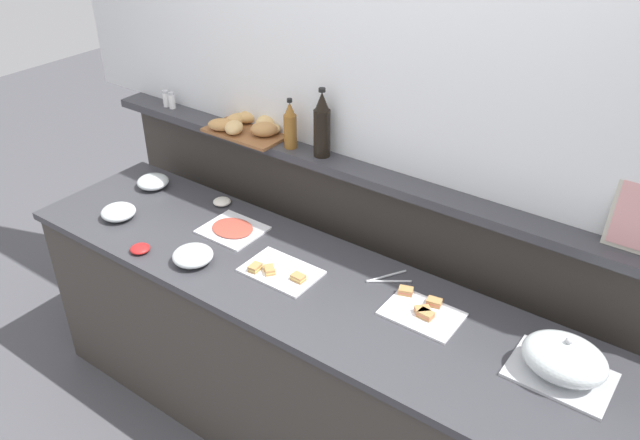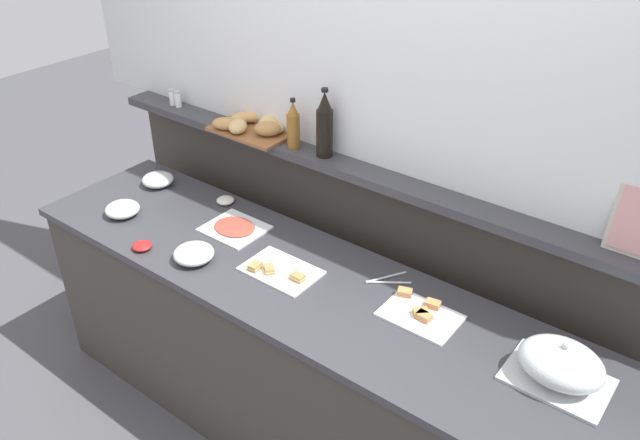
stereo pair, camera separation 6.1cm
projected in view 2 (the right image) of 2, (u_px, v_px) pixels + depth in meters
The scene contains 19 objects.
ground_plane at pixel (369, 360), 3.56m from camera, with size 12.00×12.00×0.00m, color #4C4C51.
buffet_counter at pixel (299, 359), 2.91m from camera, with size 2.71×0.69×0.93m.
back_ledge_unit at pixel (365, 270), 3.16m from camera, with size 2.97×0.22×1.26m.
upper_wall_panel at pixel (380, 4), 2.51m from camera, with size 3.57×0.08×1.34m, color silver.
sandwich_platter_front at pixel (420, 313), 2.45m from camera, with size 0.29×0.20×0.04m.
sandwich_platter_side at pixel (280, 271), 2.69m from camera, with size 0.32×0.21×0.04m.
cold_cuts_platter at pixel (235, 228), 2.97m from camera, with size 0.27×0.24×0.02m.
serving_cloche at pixel (561, 365), 2.13m from camera, with size 0.34×0.24×0.17m.
glass_bowl_large at pixel (194, 254), 2.75m from camera, with size 0.17×0.17×0.07m.
glass_bowl_medium at pixel (123, 210), 3.08m from camera, with size 0.16×0.16×0.07m.
glass_bowl_small at pixel (158, 180), 3.33m from camera, with size 0.16×0.16×0.06m.
condiment_bowl_dark at pixel (225, 200), 3.18m from camera, with size 0.09×0.09×0.03m, color silver.
condiment_bowl_red at pixel (142, 246), 2.84m from camera, with size 0.09×0.09×0.03m, color red.
serving_tongs at pixel (386, 280), 2.64m from camera, with size 0.16×0.16×0.01m.
wine_bottle_dark at pixel (325, 126), 2.82m from camera, with size 0.08×0.08×0.32m.
vinegar_bottle_amber at pixel (293, 126), 2.92m from camera, with size 0.06×0.06×0.24m.
salt_shaker at pixel (172, 97), 3.40m from camera, with size 0.03×0.03×0.09m.
pepper_shaker at pixel (178, 99), 3.38m from camera, with size 0.03×0.03×0.09m.
bread_basket at pixel (253, 125), 3.10m from camera, with size 0.40×0.30×0.08m.
Camera 2 is at (1.38, -1.65, 2.53)m, focal length 36.17 mm.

